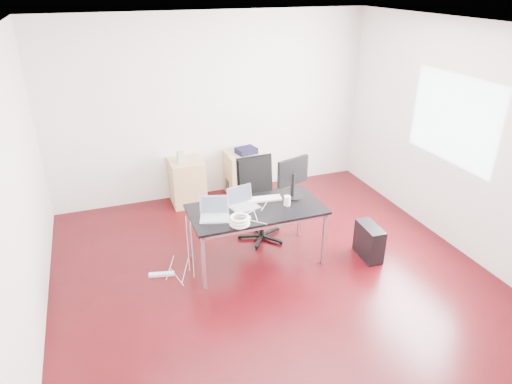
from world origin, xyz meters
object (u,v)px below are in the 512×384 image
object	(u,v)px
desk	(256,212)
office_chair	(259,196)
filing_cabinet_left	(187,182)
filing_cabinet_right	(243,174)
pc_tower	(369,241)

from	to	relation	value
desk	office_chair	distance (m)	0.60
filing_cabinet_left	filing_cabinet_right	bearing A→B (deg)	0.00
desk	office_chair	bearing A→B (deg)	66.15
office_chair	pc_tower	size ratio (longest dim) A/B	2.40
office_chair	filing_cabinet_left	bearing A→B (deg)	115.33
filing_cabinet_right	desk	bearing A→B (deg)	-103.58
filing_cabinet_right	pc_tower	distance (m)	2.45
filing_cabinet_right	pc_tower	xyz separation A→B (m)	(0.91, -2.28, -0.13)
filing_cabinet_right	pc_tower	bearing A→B (deg)	-68.30
office_chair	filing_cabinet_right	xyz separation A→B (m)	(0.21, 1.32, -0.26)
pc_tower	office_chair	bearing A→B (deg)	142.88
filing_cabinet_left	pc_tower	bearing A→B (deg)	-51.54
office_chair	filing_cabinet_right	bearing A→B (deg)	78.51
desk	filing_cabinet_right	distance (m)	1.95
office_chair	pc_tower	distance (m)	1.52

